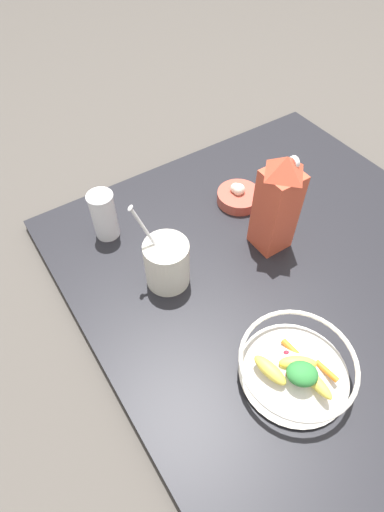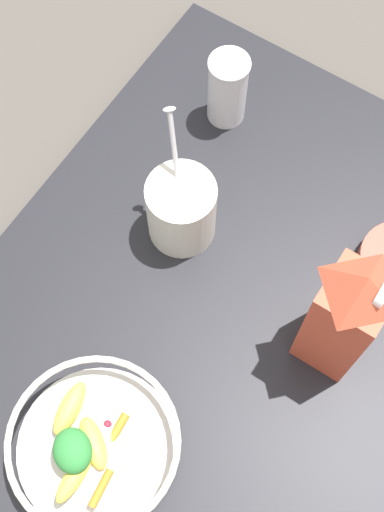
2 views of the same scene
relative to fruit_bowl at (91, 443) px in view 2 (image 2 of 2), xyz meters
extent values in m
plane|color=#4C4742|center=(0.25, -0.20, -0.07)|extent=(6.00, 6.00, 0.00)
cube|color=black|center=(0.25, -0.20, -0.06)|extent=(1.07, 1.07, 0.03)
cylinder|color=silver|center=(0.00, 0.00, -0.04)|extent=(0.13, 0.13, 0.01)
cone|color=silver|center=(0.00, 0.00, 0.00)|extent=(0.24, 0.24, 0.05)
torus|color=silver|center=(0.00, 0.00, 0.02)|extent=(0.25, 0.25, 0.01)
ellipsoid|color=#EFD64C|center=(0.00, 0.00, 0.01)|extent=(0.07, 0.08, 0.03)
ellipsoid|color=#EFD64C|center=(0.02, 0.06, 0.01)|extent=(0.09, 0.04, 0.03)
ellipsoid|color=#EFD64C|center=(-0.05, -0.01, 0.01)|extent=(0.08, 0.03, 0.03)
cylinder|color=orange|center=(-0.04, -0.04, 0.00)|extent=(0.06, 0.02, 0.01)
cylinder|color=orange|center=(0.03, -0.02, 0.00)|extent=(0.05, 0.02, 0.01)
cylinder|color=orange|center=(-0.01, 0.00, 0.01)|extent=(0.03, 0.04, 0.02)
sphere|color=red|center=(0.00, 0.03, 0.00)|extent=(0.01, 0.01, 0.01)
sphere|color=red|center=(0.03, 0.00, 0.00)|extent=(0.01, 0.01, 0.01)
sphere|color=red|center=(-0.04, 0.00, 0.01)|extent=(0.01, 0.01, 0.01)
ellipsoid|color=#2D7F38|center=(-0.02, 0.01, 0.03)|extent=(0.08, 0.08, 0.04)
cube|color=#CC4C33|center=(0.32, -0.21, 0.08)|extent=(0.09, 0.09, 0.24)
pyramid|color=#CC4C33|center=(0.32, -0.21, 0.22)|extent=(0.09, 0.09, 0.05)
cylinder|color=white|center=(0.32, -0.23, 0.22)|extent=(0.03, 0.01, 0.03)
cylinder|color=silver|center=(0.37, 0.09, 0.02)|extent=(0.11, 0.11, 0.13)
cylinder|color=white|center=(0.37, 0.09, 0.08)|extent=(0.10, 0.10, 0.02)
cylinder|color=silver|center=(0.39, 0.12, 0.11)|extent=(0.06, 0.06, 0.17)
ellipsoid|color=silver|center=(0.42, 0.14, 0.20)|extent=(0.02, 0.02, 0.01)
cylinder|color=white|center=(0.60, 0.15, 0.03)|extent=(0.07, 0.07, 0.14)
torus|color=white|center=(0.60, 0.15, 0.10)|extent=(0.07, 0.07, 0.01)
camera|label=1|loc=(-0.17, 0.37, 0.79)|focal=28.00mm
camera|label=2|loc=(-0.05, -0.20, 1.04)|focal=50.00mm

